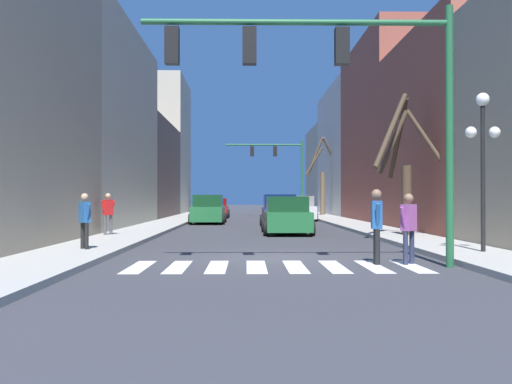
% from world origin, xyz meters
% --- Properties ---
extents(ground_plane, '(240.00, 240.00, 0.00)m').
position_xyz_m(ground_plane, '(0.00, 0.00, 0.00)').
color(ground_plane, '#38383D').
extents(sidewalk_left, '(2.35, 90.00, 0.15)m').
position_xyz_m(sidewalk_left, '(-5.40, 0.00, 0.07)').
color(sidewalk_left, '#ADA89E').
rests_on(sidewalk_left, ground_plane).
extents(sidewalk_right, '(2.35, 90.00, 0.15)m').
position_xyz_m(sidewalk_right, '(5.40, 0.00, 0.07)').
color(sidewalk_right, '#ADA89E').
rests_on(sidewalk_right, ground_plane).
extents(building_row_left, '(6.00, 53.54, 12.99)m').
position_xyz_m(building_row_left, '(-9.58, 21.38, 5.16)').
color(building_row_left, tan).
rests_on(building_row_left, ground_plane).
extents(building_row_right, '(6.00, 63.44, 11.77)m').
position_xyz_m(building_row_right, '(9.58, 26.80, 5.10)').
color(building_row_right, tan).
rests_on(building_row_right, ground_plane).
extents(crosswalk_stripes, '(6.75, 2.60, 0.01)m').
position_xyz_m(crosswalk_stripes, '(0.00, -2.00, 0.00)').
color(crosswalk_stripes, white).
rests_on(crosswalk_stripes, ground_plane).
extents(traffic_signal_near, '(7.14, 0.28, 6.00)m').
position_xyz_m(traffic_signal_near, '(1.29, -2.17, 4.47)').
color(traffic_signal_near, '#236038').
rests_on(traffic_signal_near, ground_plane).
extents(traffic_signal_far, '(6.51, 0.28, 6.44)m').
position_xyz_m(traffic_signal_far, '(2.14, 34.26, 4.65)').
color(traffic_signal_far, '#236038').
rests_on(traffic_signal_far, ground_plane).
extents(street_lamp_right_corner, '(0.95, 0.36, 4.26)m').
position_xyz_m(street_lamp_right_corner, '(5.67, 0.17, 3.17)').
color(street_lamp_right_corner, black).
rests_on(street_lamp_right_corner, sidewalk_right).
extents(car_parked_left_near, '(2.15, 4.83, 1.77)m').
position_xyz_m(car_parked_left_near, '(-3.03, 21.13, 0.82)').
color(car_parked_left_near, '#236B38').
rests_on(car_parked_left_near, ground_plane).
extents(car_parked_left_mid, '(2.03, 4.57, 1.76)m').
position_xyz_m(car_parked_left_mid, '(1.09, 16.42, 0.82)').
color(car_parked_left_mid, navy).
rests_on(car_parked_left_mid, ground_plane).
extents(car_parked_right_mid, '(1.99, 4.84, 1.71)m').
position_xyz_m(car_parked_right_mid, '(3.11, 25.73, 0.80)').
color(car_parked_right_mid, silver).
rests_on(car_parked_right_mid, ground_plane).
extents(car_driving_away_lane, '(2.06, 4.27, 1.55)m').
position_xyz_m(car_driving_away_lane, '(-3.07, 31.40, 0.73)').
color(car_driving_away_lane, red).
rests_on(car_driving_away_lane, ground_plane).
extents(car_driving_toward_lane, '(2.14, 4.54, 1.65)m').
position_xyz_m(car_driving_toward_lane, '(1.10, 10.47, 0.77)').
color(car_driving_toward_lane, '#236B38').
rests_on(car_driving_toward_lane, ground_plane).
extents(pedestrian_on_left_sidewalk, '(0.28, 0.78, 1.80)m').
position_xyz_m(pedestrian_on_left_sidewalk, '(2.44, -1.50, 1.06)').
color(pedestrian_on_left_sidewalk, black).
rests_on(pedestrian_on_left_sidewalk, ground_plane).
extents(pedestrian_waiting_at_curb, '(0.49, 0.57, 1.57)m').
position_xyz_m(pedestrian_waiting_at_curb, '(-5.23, 1.12, 1.08)').
color(pedestrian_waiting_at_curb, black).
rests_on(pedestrian_waiting_at_curb, sidewalk_left).
extents(pedestrian_crossing_street, '(0.51, 0.59, 1.62)m').
position_xyz_m(pedestrian_crossing_street, '(-6.09, 7.69, 1.11)').
color(pedestrian_crossing_street, '#4C4C51').
rests_on(pedestrian_crossing_street, sidewalk_left).
extents(pedestrian_on_right_sidewalk, '(0.57, 0.58, 1.69)m').
position_xyz_m(pedestrian_on_right_sidewalk, '(3.20, -1.56, 1.00)').
color(pedestrian_on_right_sidewalk, '#282D47').
rests_on(pedestrian_on_right_sidewalk, ground_plane).
extents(street_tree_left_mid, '(2.87, 3.56, 5.54)m').
position_xyz_m(street_tree_left_mid, '(5.42, 7.41, 2.79)').
color(street_tree_left_mid, '#473828').
rests_on(street_tree_left_mid, sidewalk_right).
extents(street_tree_right_near, '(3.40, 2.07, 6.63)m').
position_xyz_m(street_tree_right_near, '(5.80, 34.97, 3.22)').
color(street_tree_right_near, brown).
rests_on(street_tree_right_near, sidewalk_right).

